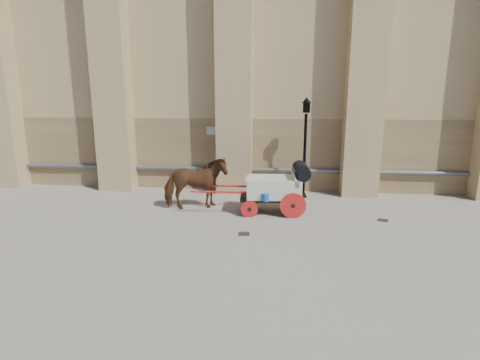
# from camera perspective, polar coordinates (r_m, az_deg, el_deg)

# --- Properties ---
(ground) EXTENTS (90.00, 90.00, 0.00)m
(ground) POSITION_cam_1_polar(r_m,az_deg,el_deg) (12.09, 1.90, -6.17)
(ground) COLOR gray
(ground) RESTS_ON ground
(horse) EXTENTS (2.37, 1.59, 1.83)m
(horse) POSITION_cam_1_polar(r_m,az_deg,el_deg) (13.19, -6.81, -0.51)
(horse) COLOR #56331A
(horse) RESTS_ON ground
(carriage) EXTENTS (3.99, 1.45, 1.73)m
(carriage) POSITION_cam_1_polar(r_m,az_deg,el_deg) (12.71, 5.79, -0.92)
(carriage) COLOR black
(carriage) RESTS_ON ground
(street_lamp) EXTENTS (0.36, 0.36, 3.87)m
(street_lamp) POSITION_cam_1_polar(r_m,az_deg,el_deg) (14.63, 9.87, 5.27)
(street_lamp) COLOR black
(street_lamp) RESTS_ON ground
(drain_grate_near) EXTENTS (0.34, 0.34, 0.01)m
(drain_grate_near) POSITION_cam_1_polar(r_m,az_deg,el_deg) (10.93, 0.62, -8.20)
(drain_grate_near) COLOR black
(drain_grate_near) RESTS_ON ground
(drain_grate_far) EXTENTS (0.41, 0.41, 0.01)m
(drain_grate_far) POSITION_cam_1_polar(r_m,az_deg,el_deg) (12.93, 20.91, -5.73)
(drain_grate_far) COLOR black
(drain_grate_far) RESTS_ON ground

